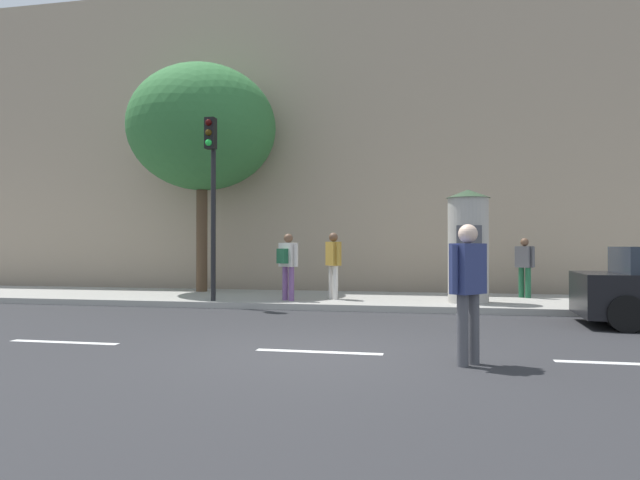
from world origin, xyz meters
The scene contains 11 objects.
ground_plane centered at (0.00, 0.00, 0.00)m, with size 80.00×80.00×0.00m, color #2B2B2D.
sidewalk_curb centered at (0.00, 7.00, 0.07)m, with size 36.00×4.00×0.15m, color #9E9B93.
lane_markings centered at (0.00, 0.00, 0.00)m, with size 25.80×0.16×0.01m.
building_backdrop centered at (0.00, 12.00, 4.88)m, with size 36.00×5.00×9.76m, color tan.
traffic_light centered at (-3.74, 5.24, 3.11)m, with size 0.24×0.45×4.42m.
poster_column centered at (2.30, 6.14, 1.50)m, with size 1.03×1.03×2.66m.
street_tree centered at (-5.18, 7.99, 4.94)m, with size 4.31×4.31×6.63m.
pedestrian_with_bag centered at (2.00, -0.49, 1.04)m, with size 0.47×0.51×1.76m.
pedestrian_in_dark_shirt centered at (3.78, 7.76, 1.03)m, with size 0.45×0.43×1.53m.
pedestrian_near_pole centered at (-1.99, 5.77, 1.13)m, with size 0.54×0.52×1.63m.
pedestrian_in_light_jacket centered at (-0.96, 6.34, 1.12)m, with size 0.44×0.48×1.67m.
Camera 1 is at (1.67, -7.96, 1.49)m, focal length 32.69 mm.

